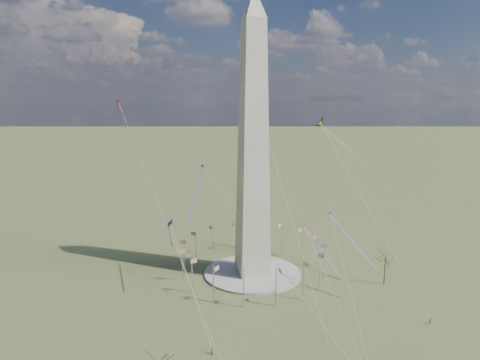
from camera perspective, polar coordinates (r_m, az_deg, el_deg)
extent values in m
plane|color=#516231|center=(163.62, 1.67, -12.42)|extent=(2000.00, 2000.00, 0.00)
cylinder|color=#ABA69C|center=(163.46, 1.67, -12.29)|extent=(36.00, 36.00, 0.80)
pyramid|color=silver|center=(153.55, 1.88, 22.56)|extent=(9.90, 9.90, 10.00)
cylinder|color=silver|center=(169.89, 10.24, -9.34)|extent=(0.36, 0.36, 13.00)
cube|color=#B03617|center=(169.27, 10.12, -7.51)|extent=(2.40, 0.08, 1.50)
cylinder|color=silver|center=(177.66, 8.30, -8.37)|extent=(0.36, 0.36, 13.00)
cube|color=#B03617|center=(176.87, 8.04, -6.64)|extent=(2.25, 0.99, 1.50)
cylinder|color=silver|center=(183.08, 5.62, -7.72)|extent=(0.36, 0.36, 13.00)
cube|color=#B03617|center=(181.98, 5.28, -6.07)|extent=(1.75, 1.75, 1.50)
cylinder|color=silver|center=(185.54, 2.55, -7.42)|extent=(0.36, 0.36, 13.00)
cube|color=#B03617|center=(184.06, 2.16, -5.84)|extent=(0.99, 2.25, 1.50)
cylinder|color=silver|center=(184.79, -0.60, -7.49)|extent=(0.36, 0.36, 13.00)
cube|color=#B03617|center=(182.90, -1.01, -5.94)|extent=(0.08, 2.40, 1.50)
cylinder|color=silver|center=(180.91, -3.54, -7.91)|extent=(0.36, 0.36, 13.00)
cube|color=#B03617|center=(178.60, -3.91, -6.38)|extent=(0.99, 2.25, 1.50)
cylinder|color=silver|center=(174.32, -5.93, -8.69)|extent=(0.36, 0.36, 13.00)
cube|color=#B03617|center=(171.63, -6.22, -7.14)|extent=(1.75, 1.75, 1.50)
cylinder|color=silver|center=(165.75, -7.42, -9.77)|extent=(0.36, 0.36, 13.00)
cube|color=#B03617|center=(162.79, -7.59, -8.18)|extent=(2.25, 0.99, 1.50)
cylinder|color=silver|center=(156.32, -7.68, -11.08)|extent=(0.36, 0.36, 13.00)
cube|color=#B03617|center=(153.22, -7.67, -9.42)|extent=(2.40, 0.08, 1.50)
cylinder|color=silver|center=(147.43, -6.41, -12.44)|extent=(0.36, 0.36, 13.00)
cube|color=#B03617|center=(144.38, -6.18, -10.67)|extent=(2.25, 0.99, 1.50)
cylinder|color=silver|center=(140.65, -3.55, -13.58)|extent=(0.36, 0.36, 13.00)
cube|color=#B03617|center=(137.88, -3.12, -11.69)|extent=(1.75, 1.75, 1.50)
cylinder|color=silver|center=(137.39, 0.48, -14.17)|extent=(0.36, 0.36, 13.00)
cube|color=#B03617|center=(135.09, 1.04, -12.16)|extent=(0.99, 2.25, 1.50)
cylinder|color=silver|center=(138.39, 4.80, -14.02)|extent=(0.36, 0.36, 13.00)
cube|color=#B03617|center=(136.66, 5.36, -11.93)|extent=(0.08, 2.40, 1.50)
cylinder|color=silver|center=(143.42, 8.38, -13.18)|extent=(0.36, 0.36, 13.00)
cube|color=#B03617|center=(142.23, 8.82, -11.08)|extent=(0.99, 2.25, 1.50)
cylinder|color=silver|center=(151.37, 10.54, -11.92)|extent=(0.36, 0.36, 13.00)
cube|color=#B03617|center=(150.57, 10.78, -9.88)|extent=(1.75, 1.75, 1.50)
cylinder|color=silver|center=(160.70, 11.10, -10.56)|extent=(0.36, 0.36, 13.00)
cube|color=#B03617|center=(160.09, 11.14, -8.63)|extent=(2.25, 0.99, 1.50)
cylinder|color=#48332C|center=(161.79, 18.72, -11.49)|extent=(0.40, 0.40, 9.39)
imported|color=gray|center=(141.92, 23.99, -16.84)|extent=(0.71, 0.57, 1.72)
imported|color=gray|center=(118.21, -3.78, -21.83)|extent=(0.97, 0.86, 1.65)
cube|color=orange|center=(170.91, 12.99, 5.33)|extent=(8.50, 11.87, 9.95)
cube|color=orange|center=(169.31, 12.70, 5.29)|extent=(8.50, 11.87, 9.95)
cube|color=#4A1A78|center=(155.12, -9.33, -5.72)|extent=(2.02, 3.32, 2.75)
cube|color=#FF282D|center=(156.46, -9.28, -7.32)|extent=(1.61, 3.32, 9.50)
cube|color=#FF282D|center=(148.06, 14.87, -8.06)|extent=(7.40, 19.67, 12.93)
cube|color=#FF282D|center=(140.77, -5.92, -1.79)|extent=(8.24, 19.02, 12.72)
cube|color=#FF282D|center=(167.71, 10.97, -9.46)|extent=(6.39, 21.22, 13.68)
cube|color=red|center=(178.95, -15.99, 10.07)|extent=(1.42, 2.06, 1.87)
cube|color=red|center=(178.97, -15.96, 9.41)|extent=(0.63, 1.62, 4.31)
cube|color=silver|center=(198.98, 1.56, 12.70)|extent=(1.17, 1.97, 1.69)
cube|color=silver|center=(198.93, 1.56, 12.17)|extent=(0.72, 1.45, 3.88)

